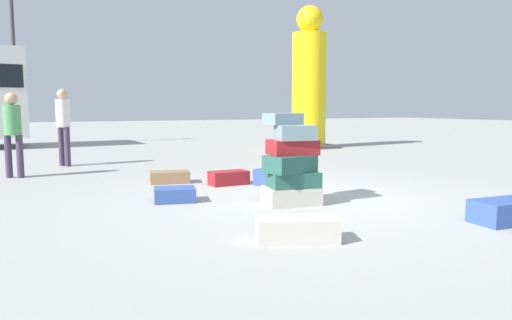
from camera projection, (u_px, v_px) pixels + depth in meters
name	position (u px, v px, depth m)	size (l,w,h in m)	color
ground_plane	(308.00, 199.00, 6.77)	(80.00, 80.00, 0.00)	#9E9E99
suitcase_tower	(291.00, 166.00, 6.36)	(0.78, 0.68, 1.22)	beige
suitcase_cream_behind_tower	(297.00, 230.00, 4.62)	(0.79, 0.34, 0.24)	beige
suitcase_maroon_upright_blue	(229.00, 178.00, 8.01)	(0.64, 0.33, 0.23)	maroon
suitcase_navy_white_trunk	(175.00, 195.00, 6.59)	(0.56, 0.42, 0.19)	#334F99
suitcase_brown_foreground_near	(170.00, 177.00, 8.20)	(0.66, 0.38, 0.20)	olive
suitcase_navy_left_side	(276.00, 176.00, 8.05)	(0.72, 0.39, 0.27)	#334F99
suitcase_navy_right_side	(507.00, 211.00, 5.37)	(0.79, 0.43, 0.26)	#334F99
person_bearded_onlooker	(13.00, 127.00, 8.71)	(0.31, 0.30, 1.56)	#3F334C
person_tourist_with_camera	(63.00, 120.00, 10.45)	(0.30, 0.31, 1.70)	#3F334C
yellow_dummy_statue	(309.00, 85.00, 15.16)	(1.52, 1.52, 4.47)	yellow
lamp_post	(13.00, 39.00, 15.82)	(0.36, 0.36, 5.32)	#333338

